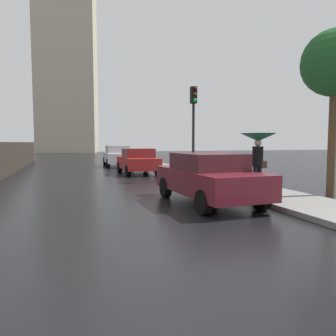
{
  "coord_description": "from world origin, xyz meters",
  "views": [
    {
      "loc": [
        -1.24,
        -4.22,
        1.79
      ],
      "look_at": [
        1.73,
        5.07,
        1.01
      ],
      "focal_mm": 34.27,
      "sensor_mm": 36.0,
      "label": 1
    }
  ],
  "objects_px": {
    "traffic_light": "(194,115)",
    "street_tree_near": "(335,65)",
    "car_maroon_mid_road": "(208,177)",
    "car_red_near_kerb": "(138,161)",
    "car_white_far_ahead": "(117,156)",
    "pedestrian_with_umbrella_near": "(258,144)"
  },
  "relations": [
    {
      "from": "traffic_light",
      "to": "street_tree_near",
      "type": "height_order",
      "value": "street_tree_near"
    },
    {
      "from": "car_maroon_mid_road",
      "to": "car_red_near_kerb",
      "type": "bearing_deg",
      "value": 88.31
    },
    {
      "from": "car_red_near_kerb",
      "to": "street_tree_near",
      "type": "height_order",
      "value": "street_tree_near"
    },
    {
      "from": "car_white_far_ahead",
      "to": "pedestrian_with_umbrella_near",
      "type": "relative_size",
      "value": 2.24
    },
    {
      "from": "car_maroon_mid_road",
      "to": "pedestrian_with_umbrella_near",
      "type": "relative_size",
      "value": 2.22
    },
    {
      "from": "car_white_far_ahead",
      "to": "traffic_light",
      "type": "relative_size",
      "value": 1.05
    },
    {
      "from": "car_red_near_kerb",
      "to": "car_maroon_mid_road",
      "type": "relative_size",
      "value": 0.9
    },
    {
      "from": "car_maroon_mid_road",
      "to": "street_tree_near",
      "type": "height_order",
      "value": "street_tree_near"
    },
    {
      "from": "traffic_light",
      "to": "car_maroon_mid_road",
      "type": "bearing_deg",
      "value": -107.54
    },
    {
      "from": "car_red_near_kerb",
      "to": "traffic_light",
      "type": "height_order",
      "value": "traffic_light"
    },
    {
      "from": "car_white_far_ahead",
      "to": "pedestrian_with_umbrella_near",
      "type": "height_order",
      "value": "pedestrian_with_umbrella_near"
    },
    {
      "from": "pedestrian_with_umbrella_near",
      "to": "street_tree_near",
      "type": "xyz_separation_m",
      "value": [
        1.83,
        -1.26,
        2.41
      ]
    },
    {
      "from": "car_maroon_mid_road",
      "to": "traffic_light",
      "type": "distance_m",
      "value": 5.8
    },
    {
      "from": "pedestrian_with_umbrella_near",
      "to": "street_tree_near",
      "type": "bearing_deg",
      "value": 140.39
    },
    {
      "from": "traffic_light",
      "to": "car_red_near_kerb",
      "type": "bearing_deg",
      "value": 111.92
    },
    {
      "from": "pedestrian_with_umbrella_near",
      "to": "traffic_light",
      "type": "bearing_deg",
      "value": -88.64
    },
    {
      "from": "pedestrian_with_umbrella_near",
      "to": "car_red_near_kerb",
      "type": "bearing_deg",
      "value": -80.83
    },
    {
      "from": "car_white_far_ahead",
      "to": "street_tree_near",
      "type": "bearing_deg",
      "value": -73.19
    },
    {
      "from": "car_maroon_mid_road",
      "to": "car_white_far_ahead",
      "type": "distance_m",
      "value": 15.36
    },
    {
      "from": "car_maroon_mid_road",
      "to": "car_white_far_ahead",
      "type": "height_order",
      "value": "car_white_far_ahead"
    },
    {
      "from": "car_maroon_mid_road",
      "to": "street_tree_near",
      "type": "xyz_separation_m",
      "value": [
        3.94,
        -0.6,
        3.39
      ]
    },
    {
      "from": "car_red_near_kerb",
      "to": "car_maroon_mid_road",
      "type": "distance_m",
      "value": 9.29
    }
  ]
}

